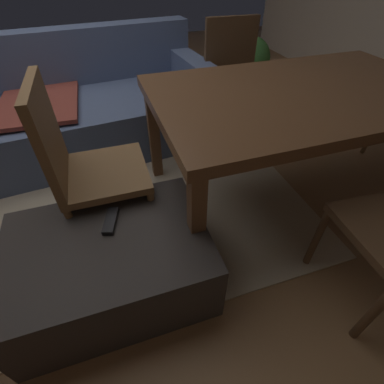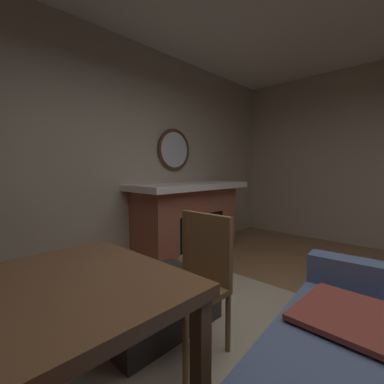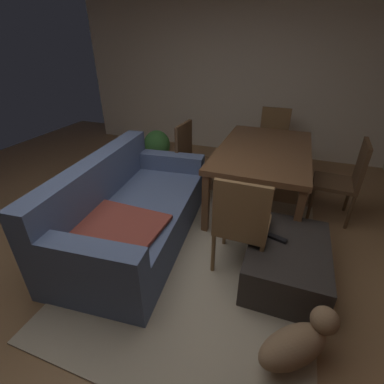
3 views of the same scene
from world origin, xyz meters
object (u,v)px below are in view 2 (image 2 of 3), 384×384
object	(u,v)px
ottoman_coffee_table	(154,304)
tv_remote	(159,285)
fireplace	(188,219)
small_dog	(203,273)
round_wall_mirror	(174,150)
dining_chair_west	(195,274)

from	to	relation	value
ottoman_coffee_table	tv_remote	bearing A→B (deg)	70.45
fireplace	ottoman_coffee_table	xyz separation A→B (m)	(1.44, 1.04, -0.35)
ottoman_coffee_table	small_dog	world-z (taller)	small_dog
fireplace	round_wall_mirror	bearing A→B (deg)	-90.00
dining_chair_west	ottoman_coffee_table	bearing A→B (deg)	-83.89
dining_chair_west	small_dog	bearing A→B (deg)	-142.59
tv_remote	dining_chair_west	world-z (taller)	dining_chair_west
tv_remote	dining_chair_west	distance (m)	0.35
round_wall_mirror	ottoman_coffee_table	world-z (taller)	round_wall_mirror
round_wall_mirror	tv_remote	distance (m)	2.35
ottoman_coffee_table	small_dog	distance (m)	0.74
fireplace	round_wall_mirror	world-z (taller)	round_wall_mirror
dining_chair_west	round_wall_mirror	bearing A→B (deg)	-128.95
dining_chair_west	small_dog	size ratio (longest dim) A/B	1.79
dining_chair_west	small_dog	xyz separation A→B (m)	(-0.68, -0.52, -0.34)
fireplace	ottoman_coffee_table	size ratio (longest dim) A/B	2.00
round_wall_mirror	small_dog	xyz separation A→B (m)	(0.71, 1.20, -1.34)
tv_remote	dining_chair_west	size ratio (longest dim) A/B	0.17
round_wall_mirror	ottoman_coffee_table	bearing A→B (deg)	42.58
ottoman_coffee_table	tv_remote	world-z (taller)	tv_remote
ottoman_coffee_table	dining_chair_west	size ratio (longest dim) A/B	0.97
fireplace	round_wall_mirror	distance (m)	1.04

